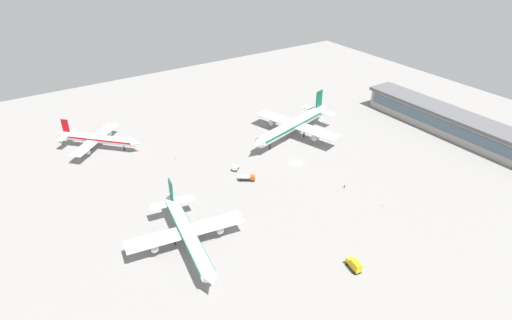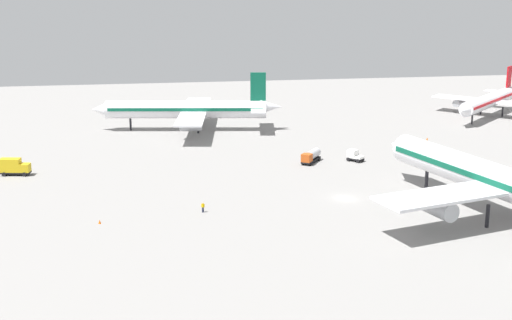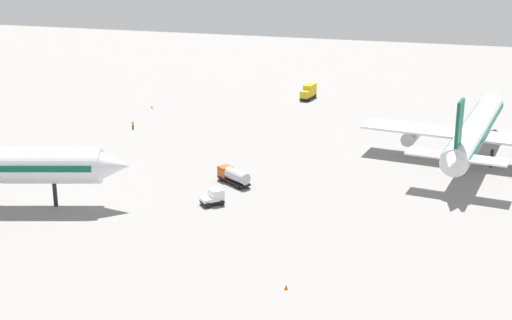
{
  "view_description": "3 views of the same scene",
  "coord_description": "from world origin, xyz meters",
  "px_view_note": "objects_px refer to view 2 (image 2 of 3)",
  "views": [
    {
      "loc": [
        -122.75,
        101.74,
        91.79
      ],
      "look_at": [
        5.93,
        16.71,
        3.83
      ],
      "focal_mm": 30.66,
      "sensor_mm": 36.0,
      "label": 1
    },
    {
      "loc": [
        -34.23,
        -114.07,
        37.17
      ],
      "look_at": [
        -13.48,
        12.56,
        4.23
      ],
      "focal_mm": 50.38,
      "sensor_mm": 36.0,
      "label": 2
    },
    {
      "loc": [
        106.27,
        58.11,
        40.65
      ],
      "look_at": [
        -0.77,
        28.39,
        3.99
      ],
      "focal_mm": 52.88,
      "sensor_mm": 36.0,
      "label": 3
    }
  ],
  "objects_px": {
    "airplane_at_gate": "(496,180)",
    "airplane_taxiing": "(188,109)",
    "baggage_tug": "(354,156)",
    "fuel_truck": "(311,156)",
    "ground_crew_worker": "(203,207)",
    "safety_cone_mid_apron": "(427,139)",
    "airplane_distant": "(490,101)",
    "catering_truck": "(14,167)",
    "safety_cone_near_gate": "(100,222)"
  },
  "relations": [
    {
      "from": "ground_crew_worker",
      "to": "safety_cone_mid_apron",
      "type": "height_order",
      "value": "ground_crew_worker"
    },
    {
      "from": "airplane_at_gate",
      "to": "airplane_taxiing",
      "type": "bearing_deg",
      "value": 14.47
    },
    {
      "from": "airplane_at_gate",
      "to": "airplane_taxiing",
      "type": "xyz_separation_m",
      "value": [
        -42.94,
        74.56,
        -0.93
      ]
    },
    {
      "from": "ground_crew_worker",
      "to": "airplane_at_gate",
      "type": "bearing_deg",
      "value": -79.09
    },
    {
      "from": "safety_cone_near_gate",
      "to": "airplane_distant",
      "type": "bearing_deg",
      "value": 35.51
    },
    {
      "from": "airplane_distant",
      "to": "catering_truck",
      "type": "height_order",
      "value": "airplane_distant"
    },
    {
      "from": "fuel_truck",
      "to": "airplane_distant",
      "type": "bearing_deg",
      "value": 160.31
    },
    {
      "from": "airplane_distant",
      "to": "baggage_tug",
      "type": "xyz_separation_m",
      "value": [
        -50.2,
        -40.57,
        -3.33
      ]
    },
    {
      "from": "fuel_truck",
      "to": "safety_cone_near_gate",
      "type": "distance_m",
      "value": 51.75
    },
    {
      "from": "airplane_at_gate",
      "to": "safety_cone_near_gate",
      "type": "xyz_separation_m",
      "value": [
        -61.54,
        7.15,
        -5.86
      ]
    },
    {
      "from": "airplane_at_gate",
      "to": "fuel_truck",
      "type": "bearing_deg",
      "value": 12.42
    },
    {
      "from": "catering_truck",
      "to": "fuel_truck",
      "type": "bearing_deg",
      "value": 10.85
    },
    {
      "from": "airplane_at_gate",
      "to": "safety_cone_near_gate",
      "type": "relative_size",
      "value": 91.14
    },
    {
      "from": "fuel_truck",
      "to": "safety_cone_near_gate",
      "type": "relative_size",
      "value": 10.35
    },
    {
      "from": "airplane_at_gate",
      "to": "airplane_distant",
      "type": "distance_m",
      "value": 87.96
    },
    {
      "from": "airplane_distant",
      "to": "ground_crew_worker",
      "type": "height_order",
      "value": "airplane_distant"
    },
    {
      "from": "catering_truck",
      "to": "safety_cone_mid_apron",
      "type": "xyz_separation_m",
      "value": [
        90.37,
        16.18,
        -1.4
      ]
    },
    {
      "from": "airplane_taxiing",
      "to": "catering_truck",
      "type": "distance_m",
      "value": 51.27
    },
    {
      "from": "safety_cone_near_gate",
      "to": "safety_cone_mid_apron",
      "type": "relative_size",
      "value": 1.0
    },
    {
      "from": "airplane_taxiing",
      "to": "safety_cone_mid_apron",
      "type": "bearing_deg",
      "value": 168.61
    },
    {
      "from": "catering_truck",
      "to": "ground_crew_worker",
      "type": "distance_m",
      "value": 44.02
    },
    {
      "from": "airplane_distant",
      "to": "baggage_tug",
      "type": "distance_m",
      "value": 64.63
    },
    {
      "from": "catering_truck",
      "to": "ground_crew_worker",
      "type": "bearing_deg",
      "value": -29.27
    },
    {
      "from": "airplane_taxiing",
      "to": "baggage_tug",
      "type": "relative_size",
      "value": 12.63
    },
    {
      "from": "baggage_tug",
      "to": "ground_crew_worker",
      "type": "bearing_deg",
      "value": 87.66
    },
    {
      "from": "airplane_at_gate",
      "to": "safety_cone_mid_apron",
      "type": "height_order",
      "value": "airplane_at_gate"
    },
    {
      "from": "catering_truck",
      "to": "ground_crew_worker",
      "type": "relative_size",
      "value": 3.51
    },
    {
      "from": "airplane_at_gate",
      "to": "baggage_tug",
      "type": "bearing_deg",
      "value": 0.91
    },
    {
      "from": "ground_crew_worker",
      "to": "safety_cone_mid_apron",
      "type": "distance_m",
      "value": 71.95
    },
    {
      "from": "ground_crew_worker",
      "to": "fuel_truck",
      "type": "bearing_deg",
      "value": -17.69
    },
    {
      "from": "fuel_truck",
      "to": "safety_cone_mid_apron",
      "type": "height_order",
      "value": "fuel_truck"
    },
    {
      "from": "airplane_distant",
      "to": "catering_truck",
      "type": "distance_m",
      "value": 124.77
    },
    {
      "from": "fuel_truck",
      "to": "baggage_tug",
      "type": "bearing_deg",
      "value": 124.64
    },
    {
      "from": "catering_truck",
      "to": "airplane_at_gate",
      "type": "bearing_deg",
      "value": -15.22
    },
    {
      "from": "airplane_taxiing",
      "to": "safety_cone_mid_apron",
      "type": "distance_m",
      "value": 58.11
    },
    {
      "from": "airplane_at_gate",
      "to": "fuel_truck",
      "type": "relative_size",
      "value": 8.81
    },
    {
      "from": "fuel_truck",
      "to": "ground_crew_worker",
      "type": "relative_size",
      "value": 3.72
    },
    {
      "from": "baggage_tug",
      "to": "ground_crew_worker",
      "type": "distance_m",
      "value": 44.19
    },
    {
      "from": "fuel_truck",
      "to": "airplane_at_gate",
      "type": "bearing_deg",
      "value": 64.0
    },
    {
      "from": "airplane_distant",
      "to": "safety_cone_mid_apron",
      "type": "bearing_deg",
      "value": -2.37
    },
    {
      "from": "baggage_tug",
      "to": "ground_crew_worker",
      "type": "height_order",
      "value": "baggage_tug"
    },
    {
      "from": "airplane_taxiing",
      "to": "ground_crew_worker",
      "type": "relative_size",
      "value": 28.22
    },
    {
      "from": "airplane_at_gate",
      "to": "airplane_taxiing",
      "type": "height_order",
      "value": "airplane_at_gate"
    },
    {
      "from": "airplane_at_gate",
      "to": "catering_truck",
      "type": "xyz_separation_m",
      "value": [
        -79.01,
        38.3,
        -4.46
      ]
    },
    {
      "from": "ground_crew_worker",
      "to": "catering_truck",
      "type": "bearing_deg",
      "value": 73.54
    },
    {
      "from": "airplane_taxiing",
      "to": "catering_truck",
      "type": "relative_size",
      "value": 8.05
    },
    {
      "from": "airplane_taxiing",
      "to": "fuel_truck",
      "type": "bearing_deg",
      "value": 130.94
    },
    {
      "from": "airplane_at_gate",
      "to": "airplane_distant",
      "type": "relative_size",
      "value": 1.7
    },
    {
      "from": "fuel_truck",
      "to": "catering_truck",
      "type": "bearing_deg",
      "value": -53.68
    },
    {
      "from": "fuel_truck",
      "to": "airplane_taxiing",
      "type": "bearing_deg",
      "value": -111.86
    }
  ]
}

